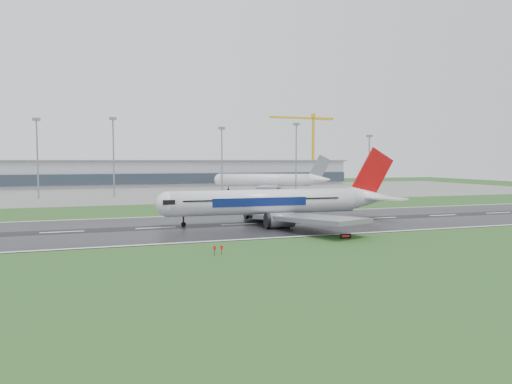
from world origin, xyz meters
name	(u,v)px	position (x,y,z in m)	size (l,w,h in m)	color
ground	(239,225)	(0.00, 0.00, 0.00)	(520.00, 520.00, 0.00)	#20491B
runway	(239,224)	(0.00, 0.00, 0.05)	(400.00, 45.00, 0.10)	black
apron	(167,192)	(0.00, 125.00, 0.04)	(400.00, 130.00, 0.08)	slate
terminal	(153,174)	(0.00, 185.00, 7.50)	(240.00, 36.00, 15.00)	#9699A1
main_airliner	(281,186)	(10.69, -0.76, 9.12)	(61.13, 58.22, 18.05)	silver
parked_airliner	(270,173)	(50.88, 118.18, 8.90)	(60.20, 56.05, 17.65)	silver
tower_crane	(313,148)	(113.62, 200.00, 24.05)	(49.06, 2.68, 48.10)	gold
runway_sign	(345,236)	(14.12, -27.05, 0.52)	(2.30, 0.26, 1.04)	black
floodmast_1	(38,160)	(-55.22, 100.00, 15.70)	(0.64, 0.64, 31.41)	gray
floodmast_2	(114,159)	(-25.80, 100.00, 16.25)	(0.64, 0.64, 32.49)	gray
floodmast_3	(222,162)	(21.28, 100.00, 14.72)	(0.64, 0.64, 29.45)	gray
floodmast_4	(296,159)	(57.75, 100.00, 16.06)	(0.64, 0.64, 32.12)	gray
floodmast_5	(369,164)	(97.60, 100.00, 13.57)	(0.64, 0.64, 27.15)	gray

